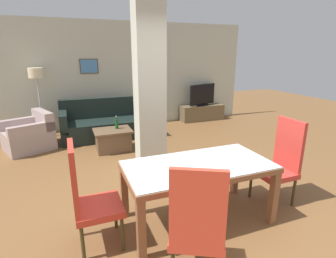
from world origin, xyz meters
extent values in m
plane|color=brown|center=(0.00, 0.00, 0.00)|extent=(18.00, 18.00, 0.00)
cube|color=beige|center=(0.00, 4.53, 1.35)|extent=(7.20, 0.06, 2.70)
cube|color=brown|center=(-0.73, 4.49, 1.60)|extent=(0.44, 0.02, 0.36)
cube|color=#4C8CCC|center=(-0.73, 4.48, 1.60)|extent=(0.40, 0.01, 0.32)
cube|color=beige|center=(-0.02, 1.73, 1.35)|extent=(0.47, 0.36, 2.70)
cube|color=brown|center=(0.00, -0.40, 0.68)|extent=(1.67, 0.06, 0.06)
cube|color=brown|center=(0.00, 0.40, 0.68)|extent=(1.67, 0.06, 0.06)
cube|color=brown|center=(-0.81, 0.00, 0.68)|extent=(0.06, 0.73, 0.06)
cube|color=brown|center=(0.81, 0.00, 0.68)|extent=(0.06, 0.73, 0.06)
cube|color=silver|center=(0.00, 0.00, 0.71)|extent=(1.65, 0.83, 0.01)
cube|color=brown|center=(-0.79, -0.38, 0.32)|extent=(0.08, 0.08, 0.65)
cube|color=brown|center=(0.79, -0.38, 0.32)|extent=(0.08, 0.08, 0.65)
cube|color=brown|center=(-0.79, 0.38, 0.32)|extent=(0.08, 0.08, 0.65)
cube|color=brown|center=(0.79, 0.38, 0.32)|extent=(0.08, 0.08, 0.65)
cube|color=red|center=(-1.12, 0.00, 0.42)|extent=(0.46, 0.46, 0.07)
cube|color=red|center=(-1.33, 0.00, 0.79)|extent=(0.05, 0.44, 0.67)
cylinder|color=#41381A|center=(-0.93, 0.19, 0.19)|extent=(0.04, 0.04, 0.38)
cylinder|color=#41381A|center=(-0.93, -0.19, 0.19)|extent=(0.04, 0.04, 0.38)
cylinder|color=#41381A|center=(-1.31, 0.19, 0.19)|extent=(0.04, 0.04, 0.38)
cylinder|color=#41381A|center=(-1.31, -0.19, 0.19)|extent=(0.04, 0.04, 0.38)
cube|color=red|center=(1.11, 0.00, 0.42)|extent=(0.46, 0.46, 0.07)
cube|color=red|center=(1.32, 0.00, 0.79)|extent=(0.05, 0.44, 0.67)
cylinder|color=#41381A|center=(0.92, -0.19, 0.19)|extent=(0.04, 0.04, 0.38)
cylinder|color=#41381A|center=(0.92, 0.19, 0.19)|extent=(0.04, 0.04, 0.38)
cylinder|color=#41381A|center=(1.30, -0.19, 0.19)|extent=(0.04, 0.04, 0.38)
cylinder|color=#41381A|center=(1.30, 0.19, 0.19)|extent=(0.04, 0.04, 0.38)
cube|color=red|center=(-0.38, -0.71, 0.42)|extent=(0.62, 0.62, 0.07)
cube|color=red|center=(-0.47, -0.89, 0.79)|extent=(0.41, 0.25, 0.67)
cylinder|color=#41381A|center=(-0.45, -0.45, 0.19)|extent=(0.04, 0.04, 0.38)
cylinder|color=#41381A|center=(-0.12, -0.63, 0.19)|extent=(0.04, 0.04, 0.38)
cube|color=black|center=(-0.50, 3.62, 0.21)|extent=(2.03, 0.89, 0.42)
cube|color=black|center=(-0.50, 3.97, 0.65)|extent=(2.03, 0.18, 0.47)
cube|color=black|center=(0.43, 3.62, 0.34)|extent=(0.16, 0.89, 0.68)
cube|color=black|center=(-1.44, 3.62, 0.34)|extent=(0.16, 0.89, 0.68)
cube|color=#AA9592|center=(-2.14, 3.38, 0.20)|extent=(1.10, 1.08, 0.40)
cube|color=#AA9592|center=(-1.83, 3.51, 0.58)|extent=(0.48, 0.82, 0.36)
cube|color=#AA9592|center=(-2.01, 3.07, 0.30)|extent=(0.84, 0.46, 0.60)
cube|color=#AA9592|center=(-2.27, 3.69, 0.30)|extent=(0.84, 0.46, 0.60)
cube|color=brown|center=(-0.52, 2.69, 0.41)|extent=(0.74, 0.58, 0.04)
cube|color=brown|center=(-0.52, 2.69, 0.20)|extent=(0.66, 0.50, 0.39)
cylinder|color=#194C23|center=(-0.42, 2.76, 0.53)|extent=(0.07, 0.07, 0.18)
cylinder|color=#194C23|center=(-0.42, 2.76, 0.65)|extent=(0.03, 0.03, 0.07)
cylinder|color=#B7B7BC|center=(-0.42, 2.76, 0.69)|extent=(0.03, 0.03, 0.01)
cube|color=brown|center=(2.35, 4.25, 0.22)|extent=(1.29, 0.40, 0.45)
cube|color=black|center=(2.35, 4.25, 0.46)|extent=(0.42, 0.31, 0.03)
cube|color=black|center=(2.35, 4.25, 0.77)|extent=(0.92, 0.34, 0.58)
cylinder|color=#B7B7BC|center=(-1.91, 4.20, 0.01)|extent=(0.29, 0.29, 0.02)
cylinder|color=#B7B7BC|center=(-1.91, 4.20, 0.70)|extent=(0.04, 0.04, 1.36)
cylinder|color=beige|center=(-1.91, 4.20, 1.49)|extent=(0.32, 0.32, 0.22)
camera|label=1|loc=(-1.31, -2.42, 1.93)|focal=28.00mm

